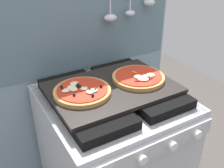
{
  "coord_description": "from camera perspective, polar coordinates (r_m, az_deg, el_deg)",
  "views": [
    {
      "loc": [
        -0.5,
        -0.86,
        1.47
      ],
      "look_at": [
        0.0,
        0.0,
        0.93
      ],
      "focal_mm": 41.69,
      "sensor_mm": 36.0,
      "label": 1
    }
  ],
  "objects": [
    {
      "name": "baking_tray",
      "position": [
        1.14,
        -0.0,
        -0.79
      ],
      "size": [
        0.54,
        0.38,
        0.02
      ],
      "primitive_type": "cube",
      "color": "black",
      "rests_on": "stove"
    },
    {
      "name": "stove",
      "position": [
        1.42,
        0.03,
        -17.07
      ],
      "size": [
        0.6,
        0.64,
        0.9
      ],
      "color": "#B7BABF",
      "rests_on": "ground_plane"
    },
    {
      "name": "kitchen_backsplash",
      "position": [
        1.46,
        -6.53,
        0.7
      ],
      "size": [
        1.1,
        0.09,
        1.55
      ],
      "color": "#7A939E",
      "rests_on": "ground_plane"
    },
    {
      "name": "pizza_left",
      "position": [
        1.08,
        -6.58,
        -1.54
      ],
      "size": [
        0.24,
        0.24,
        0.03
      ],
      "color": "#C18947",
      "rests_on": "baking_tray"
    },
    {
      "name": "pizza_right",
      "position": [
        1.19,
        5.87,
        1.49
      ],
      "size": [
        0.24,
        0.24,
        0.03
      ],
      "color": "#C18947",
      "rests_on": "baking_tray"
    }
  ]
}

